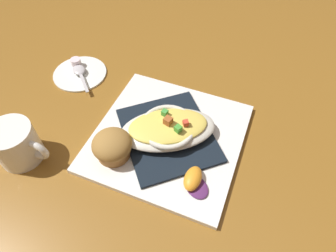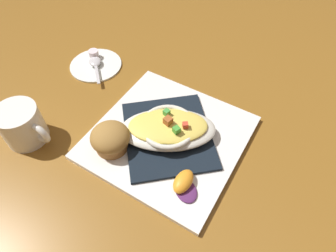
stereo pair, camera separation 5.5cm
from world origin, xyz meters
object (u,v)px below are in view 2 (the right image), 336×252
at_px(orange_garnish, 184,183).
at_px(square_plate, 168,137).
at_px(muffin, 110,139).
at_px(coffee_mug, 23,126).
at_px(spoon, 95,63).
at_px(creamer_cup_0, 94,53).
at_px(creamer_saucer, 96,64).
at_px(gratin_dish, 168,128).

bearing_deg(orange_garnish, square_plate, 136.39).
relative_size(muffin, orange_garnish, 1.17).
distance_m(square_plate, coffee_mug, 0.28).
height_order(square_plate, muffin, muffin).
bearing_deg(coffee_mug, orange_garnish, 11.96).
xyz_separation_m(spoon, creamer_cup_0, (-0.02, 0.02, 0.00)).
relative_size(creamer_saucer, spoon, 1.47).
height_order(orange_garnish, creamer_saucer, orange_garnish).
relative_size(creamer_saucer, creamer_cup_0, 5.24).
bearing_deg(muffin, orange_garnish, 0.48).
relative_size(gratin_dish, spoon, 2.43).
bearing_deg(creamer_saucer, gratin_dish, -19.09).
height_order(coffee_mug, creamer_saucer, coffee_mug).
height_order(creamer_saucer, creamer_cup_0, creamer_cup_0).
distance_m(square_plate, creamer_saucer, 0.29).
distance_m(gratin_dish, coffee_mug, 0.28).
bearing_deg(muffin, coffee_mug, -157.65).
bearing_deg(gratin_dish, coffee_mug, -148.46).
relative_size(square_plate, coffee_mug, 2.56).
xyz_separation_m(gratin_dish, muffin, (-0.08, -0.08, 0.00)).
xyz_separation_m(coffee_mug, creamer_cup_0, (-0.05, 0.26, -0.02)).
bearing_deg(orange_garnish, creamer_saucer, 154.03).
xyz_separation_m(muffin, coffee_mug, (-0.16, -0.07, -0.00)).
distance_m(muffin, spoon, 0.26).
bearing_deg(gratin_dish, spoon, 161.28).
distance_m(coffee_mug, creamer_cup_0, 0.26).
distance_m(orange_garnish, creamer_cup_0, 0.42).
height_order(creamer_saucer, spoon, spoon).
bearing_deg(muffin, spoon, 138.42).
relative_size(muffin, creamer_cup_0, 3.04).
bearing_deg(spoon, creamer_saucer, 137.20).
relative_size(coffee_mug, creamer_saucer, 0.87).
height_order(muffin, creamer_saucer, muffin).
xyz_separation_m(orange_garnish, creamer_saucer, (-0.35, 0.17, -0.02)).
bearing_deg(square_plate, spoon, 161.27).
relative_size(orange_garnish, creamer_saucer, 0.49).
relative_size(square_plate, creamer_saucer, 2.23).
bearing_deg(spoon, creamer_cup_0, 137.20).
bearing_deg(square_plate, creamer_cup_0, 158.81).
distance_m(orange_garnish, creamer_saucer, 0.39).
height_order(orange_garnish, spoon, orange_garnish).
height_order(spoon, creamer_cup_0, creamer_cup_0).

